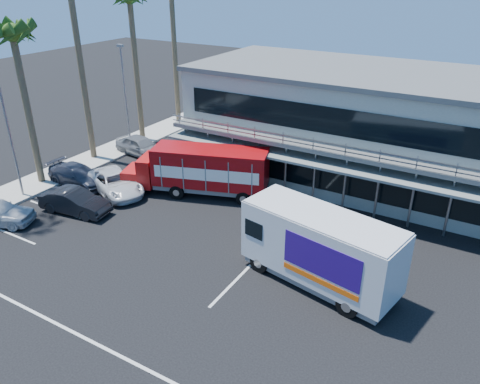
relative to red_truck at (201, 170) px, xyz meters
The scene contains 13 objects.
ground 8.57m from the red_truck, 56.74° to the right, with size 120.00×120.00×0.00m, color black.
building 11.15m from the red_truck, 46.13° to the left, with size 22.40×12.00×7.30m.
curb_strip 10.57m from the red_truck, behind, with size 3.00×32.00×0.16m, color #A5A399.
palm_c 13.36m from the red_truck, 158.64° to the right, with size 2.80×2.80×10.75m.
palm_e 14.70m from the red_truck, 149.37° to the left, with size 2.80×2.80×12.25m.
light_pole_near 11.67m from the red_truck, 147.87° to the right, with size 0.50×0.25×8.09m.
light_pole_far 10.75m from the red_truck, 157.49° to the left, with size 0.50×0.25×8.09m.
red_truck is the anchor object (origin of this frame).
white_van 11.15m from the red_truck, 26.79° to the right, with size 7.58×3.88×3.53m.
parked_car_b 7.74m from the red_truck, 130.66° to the right, with size 1.50×4.30×1.42m, color black.
parked_car_c 5.64m from the red_truck, 151.79° to the right, with size 2.29×4.97×1.38m, color silver.
parked_car_d 8.48m from the red_truck, 159.58° to the right, with size 1.90×4.67×1.35m, color #333644.
parked_car_e 8.60m from the red_truck, 157.35° to the left, with size 1.80×4.48×1.53m, color slate.
Camera 1 is at (11.17, -15.05, 13.21)m, focal length 35.00 mm.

